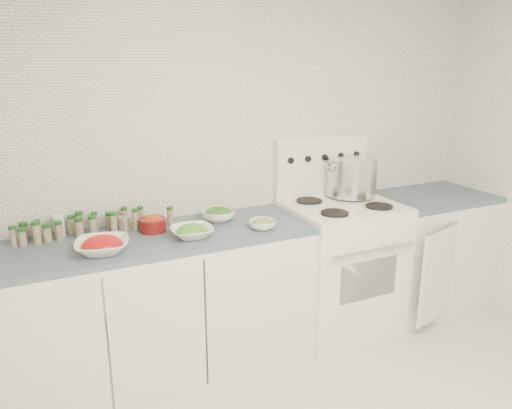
% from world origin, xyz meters
% --- Properties ---
extents(room_walls, '(3.54, 3.04, 2.52)m').
position_xyz_m(room_walls, '(0.00, 0.00, 1.56)').
color(room_walls, white).
rests_on(room_walls, ground).
extents(counter_left, '(1.85, 0.62, 0.90)m').
position_xyz_m(counter_left, '(-0.82, 1.19, 0.45)').
color(counter_left, white).
rests_on(counter_left, ground).
extents(stove, '(0.76, 0.70, 1.36)m').
position_xyz_m(stove, '(0.48, 1.19, 0.50)').
color(stove, white).
rests_on(stove, ground).
extents(counter_right, '(0.89, 0.74, 0.90)m').
position_xyz_m(counter_right, '(1.30, 1.19, 0.45)').
color(counter_right, white).
rests_on(counter_right, ground).
extents(stock_pot, '(0.38, 0.36, 0.28)m').
position_xyz_m(stock_pot, '(0.65, 1.33, 1.09)').
color(stock_pot, silver).
rests_on(stock_pot, stove).
extents(bowl_tomato, '(0.34, 0.34, 0.10)m').
position_xyz_m(bowl_tomato, '(-1.16, 1.06, 0.94)').
color(bowl_tomato, white).
rests_on(bowl_tomato, counter_left).
extents(bowl_snowpea, '(0.26, 0.26, 0.08)m').
position_xyz_m(bowl_snowpea, '(-0.65, 1.08, 0.94)').
color(bowl_snowpea, white).
rests_on(bowl_snowpea, counter_left).
extents(bowl_broccoli, '(0.29, 0.29, 0.09)m').
position_xyz_m(bowl_broccoli, '(-0.39, 1.31, 0.94)').
color(bowl_broccoli, white).
rests_on(bowl_broccoli, counter_left).
extents(bowl_zucchini, '(0.21, 0.21, 0.07)m').
position_xyz_m(bowl_zucchini, '(-0.21, 1.04, 0.93)').
color(bowl_zucchini, white).
rests_on(bowl_zucchini, counter_left).
extents(bowl_pepper, '(0.16, 0.16, 0.10)m').
position_xyz_m(bowl_pepper, '(-0.83, 1.28, 0.95)').
color(bowl_pepper, '#5B0F11').
rests_on(bowl_pepper, counter_left).
extents(salt_canister, '(0.07, 0.07, 0.13)m').
position_xyz_m(salt_canister, '(-1.35, 1.43, 0.96)').
color(salt_canister, white).
rests_on(salt_canister, counter_left).
extents(tin_can, '(0.07, 0.07, 0.09)m').
position_xyz_m(tin_can, '(-0.98, 1.35, 0.95)').
color(tin_can, '#A69F8D').
rests_on(tin_can, counter_left).
extents(spice_cluster, '(0.92, 0.16, 0.13)m').
position_xyz_m(spice_cluster, '(-1.23, 1.39, 0.96)').
color(spice_cluster, gray).
rests_on(spice_cluster, counter_left).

